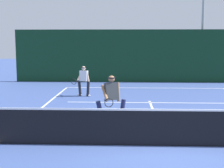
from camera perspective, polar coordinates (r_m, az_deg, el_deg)
ground_plane at (r=8.87m, az=9.80°, el=-10.80°), size 80.00×80.00×0.00m
court_line_baseline_far at (r=19.12m, az=5.75°, el=-0.69°), size 9.25×0.10×0.01m
court_line_service at (r=14.66m, az=6.78°, el=-3.30°), size 7.54×0.10×0.01m
court_line_centre at (r=11.93m, az=7.82°, el=-5.90°), size 0.10×6.40×0.01m
tennis_net at (r=8.72m, az=9.88°, el=-7.57°), size 10.15×0.09×1.08m
player_near at (r=10.65m, az=-0.11°, el=-2.46°), size 1.04×0.98×1.66m
player_far at (r=16.20m, az=-5.08°, el=0.74°), size 0.93×0.87×1.52m
tennis_ball at (r=12.48m, az=1.86°, el=-5.08°), size 0.07×0.07×0.07m
back_fence_windscreen at (r=21.67m, az=5.38°, el=4.98°), size 17.16×0.12×3.52m
light_pole at (r=23.13m, az=15.93°, el=12.43°), size 0.55×0.44×7.88m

